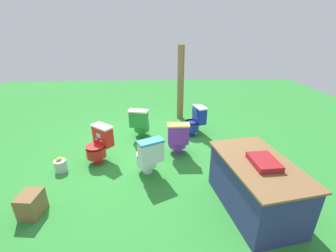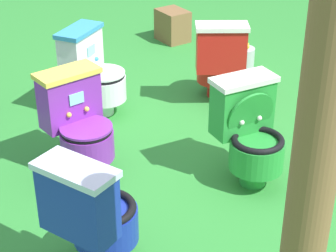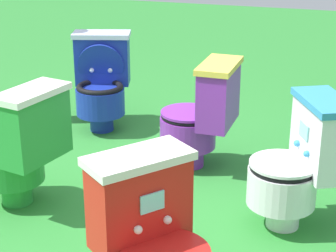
# 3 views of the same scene
# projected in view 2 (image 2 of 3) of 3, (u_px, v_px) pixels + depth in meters

# --- Properties ---
(ground) EXTENTS (14.00, 14.00, 0.00)m
(ground) POSITION_uv_depth(u_px,v_px,m) (178.00, 149.00, 4.48)
(ground) COLOR #2D8433
(toilet_blue) EXTENTS (0.52, 0.58, 0.73)m
(toilet_blue) POSITION_uv_depth(u_px,v_px,m) (93.00, 213.00, 3.17)
(toilet_blue) COLOR #192D9E
(toilet_blue) RESTS_ON ground
(toilet_green) EXTENTS (0.57, 0.50, 0.73)m
(toilet_green) POSITION_uv_depth(u_px,v_px,m) (250.00, 131.00, 3.96)
(toilet_green) COLOR green
(toilet_green) RESTS_ON ground
(toilet_purple) EXTENTS (0.50, 0.44, 0.73)m
(toilet_purple) POSITION_uv_depth(u_px,v_px,m) (79.00, 123.00, 4.06)
(toilet_purple) COLOR purple
(toilet_purple) RESTS_ON ground
(toilet_white) EXTENTS (0.62, 0.58, 0.73)m
(toilet_white) POSITION_uv_depth(u_px,v_px,m) (93.00, 72.00, 4.85)
(toilet_white) COLOR white
(toilet_white) RESTS_ON ground
(toilet_red) EXTENTS (0.64, 0.62, 0.73)m
(toilet_red) POSITION_uv_depth(u_px,v_px,m) (219.00, 60.00, 5.06)
(toilet_red) COLOR red
(toilet_red) RESTS_ON ground
(wooden_post) EXTENTS (0.18, 0.18, 2.03)m
(wooden_post) POSITION_uv_depth(u_px,v_px,m) (311.00, 193.00, 2.22)
(wooden_post) COLOR brown
(wooden_post) RESTS_ON ground
(small_crate) EXTENTS (0.37, 0.30, 0.34)m
(small_crate) POSITION_uv_depth(u_px,v_px,m) (173.00, 25.00, 6.46)
(small_crate) COLOR brown
(small_crate) RESTS_ON ground
(lemon_bucket) EXTENTS (0.22, 0.22, 0.28)m
(lemon_bucket) POSITION_uv_depth(u_px,v_px,m) (243.00, 58.00, 5.77)
(lemon_bucket) COLOR #B7B7BF
(lemon_bucket) RESTS_ON ground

